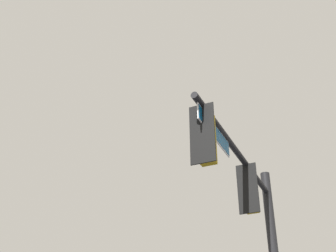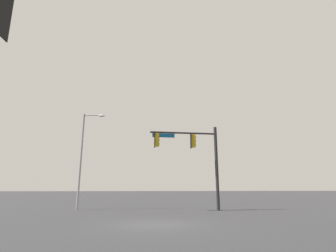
% 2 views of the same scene
% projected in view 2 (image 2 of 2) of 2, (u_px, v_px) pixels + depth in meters
% --- Properties ---
extents(ground_plane, '(400.00, 400.00, 0.00)m').
position_uv_depth(ground_plane, '(155.00, 225.00, 12.94)').
color(ground_plane, '#2D2D30').
extents(signal_pole_near, '(5.82, 0.58, 6.98)m').
position_uv_depth(signal_pole_near, '(197.00, 153.00, 22.20)').
color(signal_pole_near, black).
rests_on(signal_pole_near, ground_plane).
extents(street_lamp, '(1.99, 0.77, 8.40)m').
position_uv_depth(street_lamp, '(83.00, 153.00, 23.10)').
color(street_lamp, gray).
rests_on(street_lamp, ground_plane).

